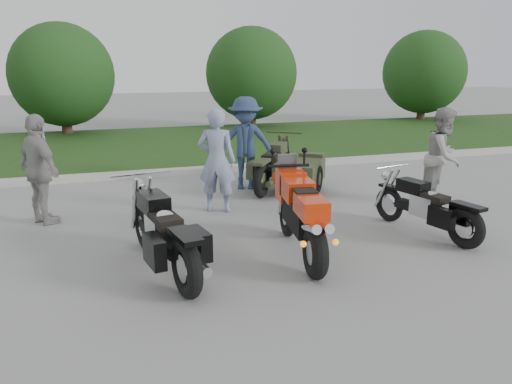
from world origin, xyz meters
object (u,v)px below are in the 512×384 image
object	(u,v)px
sportbike_red	(301,212)
person_grey	(443,157)
cruiser_right	(430,210)
person_denim	(246,143)
cruiser_left	(165,237)
person_back	(40,170)
cruiser_sidecar	(292,170)
person_stripe	(217,161)

from	to	relation	value
sportbike_red	person_grey	world-z (taller)	person_grey
cruiser_right	person_denim	distance (m)	4.23
cruiser_left	person_denim	xyz separation A→B (m)	(2.26, 3.95, 0.49)
person_denim	person_back	world-z (taller)	person_denim
cruiser_sidecar	person_back	bearing A→B (deg)	-134.44
sportbike_red	person_grey	distance (m)	3.95
person_stripe	person_grey	xyz separation A→B (m)	(4.16, -0.84, -0.01)
person_grey	person_back	world-z (taller)	person_back
cruiser_sidecar	person_denim	size ratio (longest dim) A/B	1.14
person_denim	person_back	size ratio (longest dim) A/B	1.06
sportbike_red	cruiser_left	world-z (taller)	sportbike_red
cruiser_right	person_back	world-z (taller)	person_back
sportbike_red	cruiser_right	world-z (taller)	sportbike_red
cruiser_sidecar	cruiser_left	bearing A→B (deg)	-95.83
cruiser_left	cruiser_right	xyz separation A→B (m)	(4.11, 0.19, -0.07)
person_denim	person_back	xyz separation A→B (m)	(-3.91, -1.28, -0.06)
cruiser_right	cruiser_sidecar	world-z (taller)	cruiser_sidecar
person_stripe	person_back	bearing A→B (deg)	20.85
sportbike_red	person_denim	distance (m)	3.99
sportbike_red	person_denim	size ratio (longest dim) A/B	1.17
person_denim	cruiser_left	bearing A→B (deg)	-102.30
cruiser_left	cruiser_sidecar	bearing A→B (deg)	38.12
sportbike_red	person_stripe	world-z (taller)	person_stripe
person_back	cruiser_right	bearing A→B (deg)	-145.77
cruiser_right	person_back	distance (m)	6.30
cruiser_sidecar	person_grey	xyz separation A→B (m)	(2.32, -1.81, 0.48)
cruiser_left	person_stripe	world-z (taller)	person_stripe
cruiser_left	person_stripe	distance (m)	2.84
cruiser_sidecar	person_grey	size ratio (longest dim) A/B	1.22
cruiser_right	cruiser_sidecar	xyz separation A→B (m)	(-0.99, 3.28, 0.02)
person_grey	sportbike_red	bearing A→B (deg)	170.20
sportbike_red	person_stripe	size ratio (longest dim) A/B	1.23
sportbike_red	person_denim	world-z (taller)	person_denim
person_stripe	person_denim	world-z (taller)	person_denim
cruiser_right	cruiser_sidecar	distance (m)	3.43
person_grey	person_back	distance (m)	7.17
sportbike_red	person_grey	bearing A→B (deg)	33.64
cruiser_right	person_grey	distance (m)	2.04
sportbike_red	cruiser_right	bearing A→B (deg)	13.68
sportbike_red	person_stripe	xyz separation A→B (m)	(-0.58, 2.49, 0.29)
sportbike_red	person_denim	bearing A→B (deg)	93.08
sportbike_red	cruiser_sidecar	size ratio (longest dim) A/B	1.02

